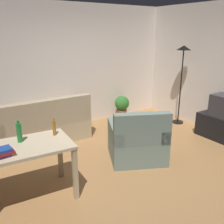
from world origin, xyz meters
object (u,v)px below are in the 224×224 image
at_px(bottle_green, 19,132).
at_px(bottle_amber, 54,128).
at_px(desk, 23,154).
at_px(torchiere_lamp, 183,64).
at_px(book_stack, 2,152).
at_px(couch, 42,127).
at_px(armchair, 137,142).
at_px(potted_plant, 122,105).
at_px(tv_stand, 224,129).

relative_size(bottle_green, bottle_amber, 1.23).
bearing_deg(desk, bottle_amber, 17.23).
height_order(torchiere_lamp, book_stack, torchiere_lamp).
xyz_separation_m(torchiere_lamp, book_stack, (-4.11, -1.08, -0.60)).
distance_m(couch, desk, 1.85).
relative_size(armchair, book_stack, 4.37).
height_order(torchiere_lamp, desk, torchiere_lamp).
relative_size(couch, desk, 1.44).
bearing_deg(bottle_green, bottle_amber, -4.15).
relative_size(potted_plant, bottle_green, 1.95).
bearing_deg(tv_stand, armchair, 80.09).
height_order(torchiere_lamp, armchair, torchiere_lamp).
bearing_deg(desk, armchair, 5.79).
relative_size(bottle_green, book_stack, 1.09).
height_order(torchiere_lamp, potted_plant, torchiere_lamp).
bearing_deg(book_stack, potted_plant, 33.55).
xyz_separation_m(desk, book_stack, (-0.26, -0.16, 0.16)).
distance_m(bottle_green, bottle_amber, 0.45).
distance_m(desk, armchair, 1.91).
distance_m(torchiere_lamp, bottle_amber, 3.53).
height_order(tv_stand, torchiere_lamp, torchiere_lamp).
height_order(couch, tv_stand, couch).
bearing_deg(bottle_green, potted_plant, 31.89).
height_order(bottle_amber, book_stack, bottle_amber).
height_order(armchair, book_stack, armchair).
bearing_deg(bottle_amber, desk, -167.15).
xyz_separation_m(armchair, book_stack, (-2.15, -0.21, 0.49)).
bearing_deg(book_stack, couch, 60.06).
bearing_deg(bottle_amber, tv_stand, -6.78).
distance_m(desk, book_stack, 0.35).
xyz_separation_m(armchair, bottle_amber, (-1.42, 0.06, 0.54)).
relative_size(torchiere_lamp, desk, 1.45).
bearing_deg(bottle_green, torchiere_lamp, 11.52).
height_order(couch, bottle_amber, bottle_amber).
bearing_deg(tv_stand, couch, 57.80).
distance_m(bottle_green, book_stack, 0.42).
bearing_deg(desk, potted_plant, 38.07).
bearing_deg(torchiere_lamp, armchair, -156.04).
bearing_deg(bottle_amber, book_stack, -159.63).
height_order(potted_plant, armchair, armchair).
xyz_separation_m(tv_stand, book_stack, (-4.11, 0.13, 0.57)).
height_order(couch, armchair, same).
bearing_deg(book_stack, armchair, 5.59).
distance_m(armchair, book_stack, 2.21).
relative_size(couch, torchiere_lamp, 1.00).
xyz_separation_m(desk, bottle_amber, (0.46, 0.11, 0.21)).
distance_m(desk, potted_plant, 3.53).
bearing_deg(potted_plant, book_stack, -146.45).
height_order(desk, bottle_green, bottle_green).
height_order(armchair, bottle_green, bottle_green).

